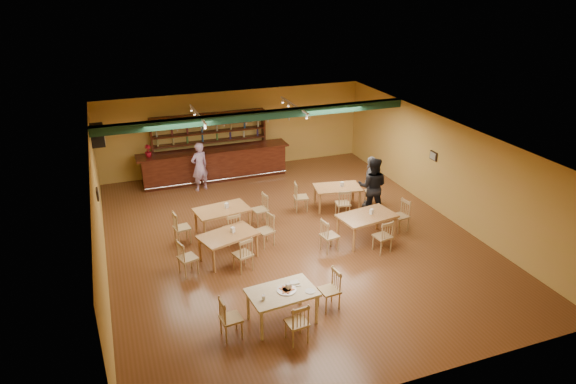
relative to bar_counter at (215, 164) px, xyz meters
name	(u,v)px	position (x,y,z in m)	size (l,w,h in m)	color
floor	(290,237)	(1.00, -5.15, -0.56)	(12.00, 12.00, 0.00)	brown
ceiling_beam	(259,116)	(1.00, -2.35, 2.31)	(10.00, 0.30, 0.25)	black
track_rail_left	(198,114)	(-0.80, -1.75, 2.38)	(0.05, 2.50, 0.05)	silver
track_rail_right	(294,105)	(2.40, -1.75, 2.38)	(0.05, 2.50, 0.05)	silver
ac_unit	(98,135)	(-3.80, -0.95, 1.79)	(0.34, 0.70, 0.48)	silver
picture_left	(97,194)	(-3.97, -4.15, 1.14)	(0.04, 0.34, 0.28)	black
picture_right	(434,156)	(5.97, -4.65, 1.14)	(0.04, 0.34, 0.28)	black
bar_counter	(215,164)	(0.00, 0.00, 0.00)	(5.45, 0.85, 1.13)	#33100A
back_bar_hutch	(210,144)	(0.00, 0.63, 0.57)	(4.21, 0.40, 2.28)	#33100A
poinsettia	(148,151)	(-2.27, 0.00, 0.78)	(0.24, 0.24, 0.42)	maroon
dining_table_a	(223,221)	(-0.73, -4.19, -0.19)	(1.51, 0.91, 0.76)	olive
dining_table_b	(337,197)	(3.11, -3.78, -0.20)	(1.45, 0.87, 0.72)	olive
dining_table_c	(229,246)	(-0.93, -5.69, -0.20)	(1.47, 0.88, 0.73)	olive
dining_table_d	(366,228)	(2.96, -6.02, -0.17)	(1.56, 0.94, 0.78)	olive
near_table	(282,306)	(-0.49, -8.65, -0.18)	(1.43, 0.92, 0.77)	tan
pizza_tray	(287,290)	(-0.39, -8.65, 0.21)	(0.40, 0.40, 0.01)	silver
parmesan_shaker	(264,298)	(-0.95, -8.80, 0.26)	(0.07, 0.07, 0.11)	#EAE5C6
napkin_stack	(294,282)	(-0.13, -8.45, 0.22)	(0.20, 0.15, 0.03)	white
pizza_server	(292,287)	(-0.23, -8.60, 0.22)	(0.32, 0.09, 0.00)	silver
side_plate	(310,291)	(0.07, -8.86, 0.21)	(0.22, 0.22, 0.01)	white
patron_bar	(200,167)	(-0.70, -0.83, 0.29)	(0.62, 0.41, 1.71)	#9052B3
patron_right_a	(372,187)	(3.91, -4.58, 0.36)	(0.90, 0.70, 1.86)	black
patron_right_b	(371,182)	(4.16, -4.02, 0.28)	(0.99, 0.41, 1.69)	slate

